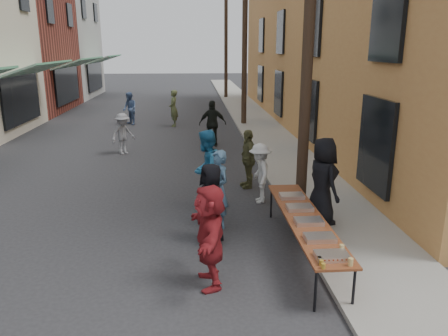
{
  "coord_description": "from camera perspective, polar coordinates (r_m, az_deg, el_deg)",
  "views": [
    {
      "loc": [
        1.75,
        -6.79,
        3.84
      ],
      "look_at": [
        2.4,
        2.29,
        1.3
      ],
      "focal_mm": 35.0,
      "sensor_mm": 36.0,
      "label": 1
    }
  ],
  "objects": [
    {
      "name": "ground",
      "position": [
        7.99,
        -16.67,
        -13.82
      ],
      "size": [
        120.0,
        120.0,
        0.0
      ],
      "primitive_type": "plane",
      "color": "#28282B",
      "rests_on": "ground"
    },
    {
      "name": "sidewalk",
      "position": [
        22.36,
        4.37,
        5.77
      ],
      "size": [
        2.2,
        60.0,
        0.1
      ],
      "primitive_type": "cube",
      "color": "gray",
      "rests_on": "ground"
    },
    {
      "name": "building_ochre",
      "position": [
        22.83,
        21.14,
        17.5
      ],
      "size": [
        10.0,
        28.0,
        10.0
      ],
      "primitive_type": "cube",
      "color": "#BA7D42",
      "rests_on": "ground"
    },
    {
      "name": "utility_pole_near",
      "position": [
        10.14,
        11.12,
        19.05
      ],
      "size": [
        0.26,
        0.26,
        9.0
      ],
      "primitive_type": "cylinder",
      "color": "#2D2116",
      "rests_on": "ground"
    },
    {
      "name": "utility_pole_mid",
      "position": [
        21.95,
        2.73,
        17.28
      ],
      "size": [
        0.26,
        0.26,
        9.0
      ],
      "primitive_type": "cylinder",
      "color": "#2D2116",
      "rests_on": "ground"
    },
    {
      "name": "utility_pole_far",
      "position": [
        33.9,
        0.26,
        16.69
      ],
      "size": [
        0.26,
        0.26,
        9.0
      ],
      "primitive_type": "cylinder",
      "color": "#2D2116",
      "rests_on": "ground"
    },
    {
      "name": "serving_table",
      "position": [
        8.38,
        10.47,
        -6.58
      ],
      "size": [
        0.7,
        4.0,
        0.75
      ],
      "color": "brown",
      "rests_on": "ground"
    },
    {
      "name": "catering_tray_sausage",
      "position": [
        6.91,
        13.91,
        -11.07
      ],
      "size": [
        0.5,
        0.33,
        0.08
      ],
      "primitive_type": "cube",
      "color": "maroon",
      "rests_on": "serving_table"
    },
    {
      "name": "catering_tray_foil_b",
      "position": [
        7.47,
        12.39,
        -8.88
      ],
      "size": [
        0.5,
        0.33,
        0.08
      ],
      "primitive_type": "cube",
      "color": "#B2B2B7",
      "rests_on": "serving_table"
    },
    {
      "name": "catering_tray_buns",
      "position": [
        8.09,
        11.02,
        -6.86
      ],
      "size": [
        0.5,
        0.33,
        0.08
      ],
      "primitive_type": "cube",
      "color": "tan",
      "rests_on": "serving_table"
    },
    {
      "name": "catering_tray_foil_d",
      "position": [
        8.72,
        9.85,
        -5.13
      ],
      "size": [
        0.5,
        0.33,
        0.08
      ],
      "primitive_type": "cube",
      "color": "#B2B2B7",
      "rests_on": "serving_table"
    },
    {
      "name": "catering_tray_buns_end",
      "position": [
        9.36,
        8.84,
        -3.62
      ],
      "size": [
        0.5,
        0.33,
        0.08
      ],
      "primitive_type": "cube",
      "color": "tan",
      "rests_on": "serving_table"
    },
    {
      "name": "condiment_jar_a",
      "position": [
        6.59,
        12.84,
        -12.36
      ],
      "size": [
        0.07,
        0.07,
        0.08
      ],
      "primitive_type": "cylinder",
      "color": "#A57F26",
      "rests_on": "serving_table"
    },
    {
      "name": "condiment_jar_b",
      "position": [
        6.68,
        12.6,
        -11.97
      ],
      "size": [
        0.07,
        0.07,
        0.08
      ],
      "primitive_type": "cylinder",
      "color": "#A57F26",
      "rests_on": "serving_table"
    },
    {
      "name": "condiment_jar_c",
      "position": [
        6.76,
        12.35,
        -11.59
      ],
      "size": [
        0.07,
        0.07,
        0.08
      ],
      "primitive_type": "cylinder",
      "color": "#A57F26",
      "rests_on": "serving_table"
    },
    {
      "name": "cup_stack",
      "position": [
        6.76,
        16.22,
        -11.71
      ],
      "size": [
        0.08,
        0.08,
        0.12
      ],
      "primitive_type": "cylinder",
      "color": "tan",
      "rests_on": "serving_table"
    },
    {
      "name": "guest_front_a",
      "position": [
        8.73,
        -1.71,
        -4.64
      ],
      "size": [
        0.73,
        0.92,
        1.64
      ],
      "primitive_type": "imported",
      "rotation": [
        0.0,
        0.0,
        -1.27
      ],
      "color": "black",
      "rests_on": "ground"
    },
    {
      "name": "guest_front_b",
      "position": [
        9.43,
        -0.73,
        -2.81
      ],
      "size": [
        0.65,
        0.75,
        1.73
      ],
      "primitive_type": "imported",
      "rotation": [
        0.0,
        0.0,
        -1.11
      ],
      "color": "#4B7091",
      "rests_on": "ground"
    },
    {
      "name": "guest_front_c",
      "position": [
        10.49,
        -2.33,
        -0.27
      ],
      "size": [
        1.1,
        1.19,
        1.95
      ],
      "primitive_type": "imported",
      "rotation": [
        0.0,
        0.0,
        -2.07
      ],
      "color": "teal",
      "rests_on": "ground"
    },
    {
      "name": "guest_front_d",
      "position": [
        11.03,
        4.71,
        -0.68
      ],
      "size": [
        0.57,
        0.99,
        1.52
      ],
      "primitive_type": "imported",
      "rotation": [
        0.0,
        0.0,
        -1.57
      ],
      "color": "silver",
      "rests_on": "ground"
    },
    {
      "name": "guest_front_e",
      "position": [
        12.17,
        3.14,
        1.22
      ],
      "size": [
        0.57,
        1.02,
        1.65
      ],
      "primitive_type": "imported",
      "rotation": [
        0.0,
        0.0,
        -1.39
      ],
      "color": "brown",
      "rests_on": "ground"
    },
    {
      "name": "guest_queue_back",
      "position": [
        7.18,
        -1.88,
        -8.84
      ],
      "size": [
        0.63,
        1.65,
        1.74
      ],
      "primitive_type": "imported",
      "rotation": [
        0.0,
        0.0,
        -1.5
      ],
      "color": "maroon",
      "rests_on": "ground"
    },
    {
      "name": "server",
      "position": [
        9.6,
        12.78,
        -1.69
      ],
      "size": [
        0.82,
        1.05,
        1.9
      ],
      "primitive_type": "imported",
      "rotation": [
        0.0,
        0.0,
        1.83
      ],
      "color": "black",
      "rests_on": "sidewalk"
    },
    {
      "name": "passerby_left",
      "position": [
        16.47,
        -13.07,
        4.38
      ],
      "size": [
        1.09,
        1.08,
        1.51
      ],
      "primitive_type": "imported",
      "rotation": [
        0.0,
        0.0,
        0.77
      ],
      "color": "gray",
      "rests_on": "ground"
    },
    {
      "name": "passerby_mid",
      "position": [
        17.27,
        -1.49,
        5.81
      ],
      "size": [
        1.08,
        0.49,
        1.82
      ],
      "primitive_type": "imported",
      "rotation": [
        0.0,
        0.0,
        3.1
      ],
      "color": "black",
      "rests_on": "ground"
    },
    {
      "name": "passerby_right",
      "position": [
        21.89,
        -6.61,
        7.76
      ],
      "size": [
        0.47,
        0.68,
        1.8
      ],
      "primitive_type": "imported",
      "rotation": [
        0.0,
        0.0,
        4.78
      ],
      "color": "#545E36",
      "rests_on": "ground"
    },
    {
      "name": "passerby_far",
      "position": [
        22.73,
        -12.21,
        7.6
      ],
      "size": [
        0.97,
        1.01,
        1.64
      ],
      "primitive_type": "imported",
      "rotation": [
        0.0,
        0.0,
        5.32
      ],
      "color": "#49628D",
      "rests_on": "ground"
    }
  ]
}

